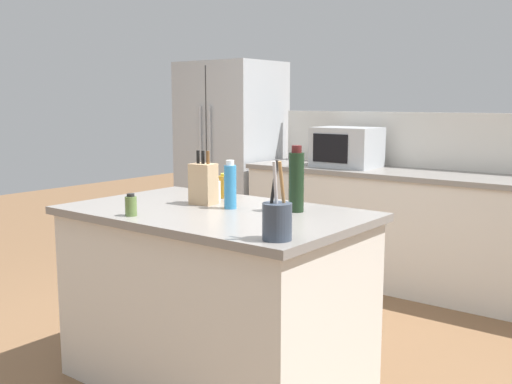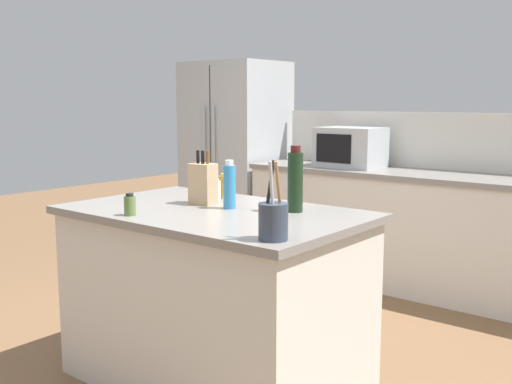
{
  "view_description": "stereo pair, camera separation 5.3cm",
  "coord_description": "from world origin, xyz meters",
  "px_view_note": "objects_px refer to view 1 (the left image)",
  "views": [
    {
      "loc": [
        2.02,
        -2.25,
        1.49
      ],
      "look_at": [
        0.0,
        0.35,
        0.99
      ],
      "focal_mm": 42.0,
      "sensor_mm": 36.0,
      "label": 1
    },
    {
      "loc": [
        2.06,
        -2.22,
        1.49
      ],
      "look_at": [
        0.0,
        0.35,
        0.99
      ],
      "focal_mm": 42.0,
      "sensor_mm": 36.0,
      "label": 2
    }
  ],
  "objects_px": {
    "dish_soap_bottle": "(230,186)",
    "spice_jar_oregano": "(131,206)",
    "wine_bottle": "(296,181)",
    "salt_shaker": "(216,190)",
    "microwave": "(347,147)",
    "utensil_crock": "(277,220)",
    "honey_jar": "(225,186)",
    "refrigerator": "(231,158)",
    "knife_block": "(203,183)"
  },
  "relations": [
    {
      "from": "knife_block",
      "to": "spice_jar_oregano",
      "type": "distance_m",
      "value": 0.47
    },
    {
      "from": "microwave",
      "to": "salt_shaker",
      "type": "height_order",
      "value": "microwave"
    },
    {
      "from": "dish_soap_bottle",
      "to": "honey_jar",
      "type": "relative_size",
      "value": 1.78
    },
    {
      "from": "refrigerator",
      "to": "spice_jar_oregano",
      "type": "xyz_separation_m",
      "value": [
        1.58,
        -2.62,
        0.06
      ]
    },
    {
      "from": "refrigerator",
      "to": "microwave",
      "type": "height_order",
      "value": "refrigerator"
    },
    {
      "from": "wine_bottle",
      "to": "salt_shaker",
      "type": "relative_size",
      "value": 2.68
    },
    {
      "from": "utensil_crock",
      "to": "spice_jar_oregano",
      "type": "relative_size",
      "value": 2.93
    },
    {
      "from": "refrigerator",
      "to": "wine_bottle",
      "type": "height_order",
      "value": "refrigerator"
    },
    {
      "from": "dish_soap_bottle",
      "to": "spice_jar_oregano",
      "type": "xyz_separation_m",
      "value": [
        -0.25,
        -0.45,
        -0.07
      ]
    },
    {
      "from": "refrigerator",
      "to": "knife_block",
      "type": "xyz_separation_m",
      "value": [
        1.63,
        -2.16,
        0.12
      ]
    },
    {
      "from": "microwave",
      "to": "knife_block",
      "type": "distance_m",
      "value": 2.13
    },
    {
      "from": "microwave",
      "to": "wine_bottle",
      "type": "bearing_deg",
      "value": -67.34
    },
    {
      "from": "utensil_crock",
      "to": "honey_jar",
      "type": "bearing_deg",
      "value": 141.75
    },
    {
      "from": "microwave",
      "to": "spice_jar_oregano",
      "type": "height_order",
      "value": "microwave"
    },
    {
      "from": "knife_block",
      "to": "spice_jar_oregano",
      "type": "relative_size",
      "value": 2.65
    },
    {
      "from": "wine_bottle",
      "to": "salt_shaker",
      "type": "distance_m",
      "value": 0.55
    },
    {
      "from": "wine_bottle",
      "to": "honey_jar",
      "type": "distance_m",
      "value": 0.59
    },
    {
      "from": "dish_soap_bottle",
      "to": "salt_shaker",
      "type": "distance_m",
      "value": 0.27
    },
    {
      "from": "wine_bottle",
      "to": "utensil_crock",
      "type": "bearing_deg",
      "value": -62.9
    },
    {
      "from": "knife_block",
      "to": "salt_shaker",
      "type": "bearing_deg",
      "value": 93.92
    },
    {
      "from": "microwave",
      "to": "dish_soap_bottle",
      "type": "distance_m",
      "value": 2.18
    },
    {
      "from": "salt_shaker",
      "to": "honey_jar",
      "type": "bearing_deg",
      "value": 103.39
    },
    {
      "from": "dish_soap_bottle",
      "to": "wine_bottle",
      "type": "relative_size",
      "value": 0.75
    },
    {
      "from": "refrigerator",
      "to": "salt_shaker",
      "type": "distance_m",
      "value": 2.59
    },
    {
      "from": "spice_jar_oregano",
      "to": "utensil_crock",
      "type": "bearing_deg",
      "value": 1.44
    },
    {
      "from": "refrigerator",
      "to": "dish_soap_bottle",
      "type": "relative_size",
      "value": 7.39
    },
    {
      "from": "knife_block",
      "to": "utensil_crock",
      "type": "height_order",
      "value": "utensil_crock"
    },
    {
      "from": "wine_bottle",
      "to": "salt_shaker",
      "type": "bearing_deg",
      "value": 179.14
    },
    {
      "from": "salt_shaker",
      "to": "spice_jar_oregano",
      "type": "relative_size",
      "value": 1.14
    },
    {
      "from": "utensil_crock",
      "to": "spice_jar_oregano",
      "type": "xyz_separation_m",
      "value": [
        -0.86,
        -0.02,
        -0.03
      ]
    },
    {
      "from": "honey_jar",
      "to": "microwave",
      "type": "bearing_deg",
      "value": 97.9
    },
    {
      "from": "knife_block",
      "to": "wine_bottle",
      "type": "xyz_separation_m",
      "value": [
        0.52,
        0.12,
        0.04
      ]
    },
    {
      "from": "refrigerator",
      "to": "wine_bottle",
      "type": "distance_m",
      "value": 2.96
    },
    {
      "from": "wine_bottle",
      "to": "honey_jar",
      "type": "relative_size",
      "value": 2.36
    },
    {
      "from": "honey_jar",
      "to": "knife_block",
      "type": "bearing_deg",
      "value": -78.18
    },
    {
      "from": "knife_block",
      "to": "wine_bottle",
      "type": "relative_size",
      "value": 0.87
    },
    {
      "from": "utensil_crock",
      "to": "salt_shaker",
      "type": "distance_m",
      "value": 1.01
    },
    {
      "from": "dish_soap_bottle",
      "to": "spice_jar_oregano",
      "type": "bearing_deg",
      "value": -119.57
    },
    {
      "from": "knife_block",
      "to": "utensil_crock",
      "type": "relative_size",
      "value": 0.91
    },
    {
      "from": "wine_bottle",
      "to": "microwave",
      "type": "bearing_deg",
      "value": 112.66
    },
    {
      "from": "microwave",
      "to": "utensil_crock",
      "type": "distance_m",
      "value": 2.78
    },
    {
      "from": "microwave",
      "to": "dish_soap_bottle",
      "type": "relative_size",
      "value": 2.09
    },
    {
      "from": "microwave",
      "to": "salt_shaker",
      "type": "distance_m",
      "value": 2.0
    },
    {
      "from": "knife_block",
      "to": "dish_soap_bottle",
      "type": "height_order",
      "value": "knife_block"
    },
    {
      "from": "honey_jar",
      "to": "salt_shaker",
      "type": "bearing_deg",
      "value": -76.61
    },
    {
      "from": "salt_shaker",
      "to": "honey_jar",
      "type": "relative_size",
      "value": 0.88
    },
    {
      "from": "spice_jar_oregano",
      "to": "knife_block",
      "type": "bearing_deg",
      "value": 83.47
    },
    {
      "from": "salt_shaker",
      "to": "honey_jar",
      "type": "xyz_separation_m",
      "value": [
        -0.03,
        0.11,
        0.01
      ]
    },
    {
      "from": "utensil_crock",
      "to": "salt_shaker",
      "type": "bearing_deg",
      "value": 145.57
    },
    {
      "from": "dish_soap_bottle",
      "to": "microwave",
      "type": "bearing_deg",
      "value": 103.52
    }
  ]
}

